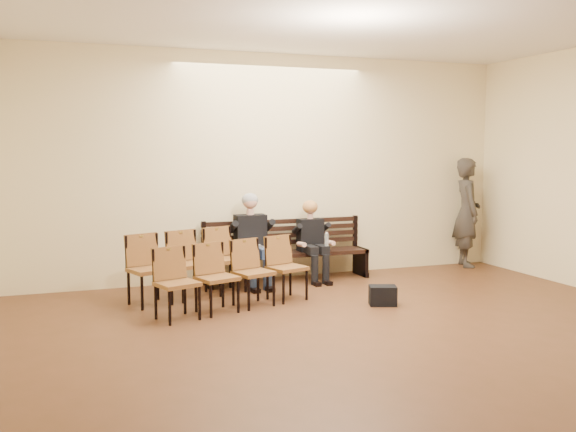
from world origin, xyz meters
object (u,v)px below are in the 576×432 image
Objects in this scene: seated_woman at (313,245)px; chair_row_front at (189,265)px; bag at (383,296)px; bench at (287,266)px; water_bottle at (327,247)px; laptop at (252,249)px; chair_row_back at (236,275)px; seated_man at (252,240)px; passerby at (467,204)px.

chair_row_front is at bearing -165.37° from seated_woman.
bag is at bearing -48.06° from chair_row_front.
bench reaches higher than bag.
chair_row_front is at bearing -158.56° from bench.
water_bottle reaches higher than bag.
water_bottle is at bearing 0.33° from laptop.
chair_row_back is at bearing -148.28° from water_bottle.
chair_row_back reaches higher than water_bottle.
seated_man is 1.23× the size of seated_woman.
bag is at bearing -55.28° from seated_man.
seated_woman is 1.03m from laptop.
seated_man reaches higher than bench.
seated_woman is at bearing 98.37° from bag.
passerby is at bearing 1.71° from bench.
water_bottle is 1.59m from bag.
bag is (1.23, -1.78, -0.56)m from seated_man.
laptop is 2.13m from bag.
passerby is at bearing 0.68° from chair_row_back.
laptop is at bearing 128.03° from bag.
bench is 11.95× the size of water_bottle.
seated_man is 0.19m from laptop.
water_bottle is (1.14, -0.12, -0.01)m from laptop.
chair_row_front is (-2.29, 1.25, 0.34)m from bag.
bench is 1.79m from chair_row_front.
seated_woman is 0.52× the size of chair_row_back.
seated_woman is at bearing 113.21° from passerby.
laptop is (-0.65, -0.26, 0.34)m from bench.
water_bottle is 0.13× the size of chair_row_front.
passerby is (3.99, 0.36, 0.51)m from laptop.
seated_woman reaches higher than water_bottle.
laptop is 1.15m from water_bottle.
passerby is 1.02× the size of chair_row_back.
seated_man is at bearing -168.65° from bench.
seated_man is 2.24m from bag.
laptop is at bearing -157.95° from bench.
bag is (0.14, -1.52, -0.43)m from water_bottle.
water_bottle is 2.02m from chair_row_back.
chair_row_front is at bearing -153.38° from seated_man.
laptop is 1.32m from chair_row_back.
bench is at bearing 11.35° from seated_man.
bag is at bearing 145.45° from passerby.
bag is (0.26, -1.78, -0.43)m from seated_woman.
bench is at bearing 110.69° from passerby.
chair_row_back is at bearing 127.62° from passerby.
seated_woman reaches higher than bag.
seated_man is 3.94× the size of bag.
chair_row_back is at bearing -115.26° from seated_man.
passerby is (3.35, 0.10, 0.86)m from bench.
water_bottle is (0.12, -0.26, 0.00)m from seated_woman.
bench is 1.20× the size of passerby.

